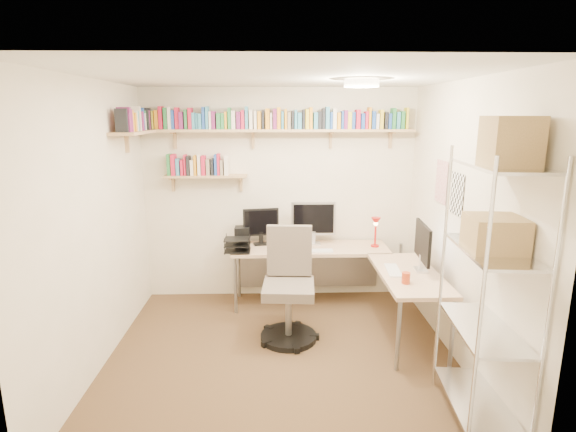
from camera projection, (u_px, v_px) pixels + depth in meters
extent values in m
plane|color=#46301E|center=(281.00, 356.00, 4.19)|extent=(3.20, 3.20, 0.00)
cube|color=beige|center=(279.00, 195.00, 5.37)|extent=(3.20, 0.04, 2.50)
cube|color=beige|center=(95.00, 227.00, 3.86)|extent=(0.04, 3.00, 2.50)
cube|color=beige|center=(462.00, 225.00, 3.95)|extent=(0.04, 3.00, 2.50)
cube|color=beige|center=(285.00, 293.00, 2.45)|extent=(3.20, 0.04, 2.50)
cube|color=white|center=(280.00, 76.00, 3.63)|extent=(3.20, 3.00, 0.04)
cube|color=white|center=(441.00, 182.00, 4.42)|extent=(0.01, 0.30, 0.42)
cube|color=white|center=(457.00, 194.00, 4.04)|extent=(0.01, 0.28, 0.38)
cylinder|color=#FFEAC6|center=(361.00, 83.00, 3.85)|extent=(0.30, 0.30, 0.06)
cube|color=tan|center=(279.00, 130.00, 5.08)|extent=(3.05, 0.25, 0.03)
cube|color=tan|center=(136.00, 132.00, 4.62)|extent=(0.25, 1.00, 0.03)
cube|color=tan|center=(206.00, 176.00, 5.19)|extent=(0.95, 0.20, 0.02)
cube|color=tan|center=(174.00, 137.00, 5.12)|extent=(0.03, 0.20, 0.20)
cube|color=tan|center=(253.00, 136.00, 5.15)|extent=(0.03, 0.20, 0.20)
cube|color=tan|center=(331.00, 136.00, 5.17)|extent=(0.03, 0.20, 0.20)
cube|color=tan|center=(391.00, 136.00, 5.19)|extent=(0.03, 0.20, 0.20)
cube|color=teal|center=(148.00, 119.00, 5.01)|extent=(0.04, 0.13, 0.22)
cube|color=gold|center=(153.00, 120.00, 5.01)|extent=(0.03, 0.12, 0.20)
cube|color=orange|center=(157.00, 120.00, 5.01)|extent=(0.04, 0.13, 0.21)
cube|color=red|center=(161.00, 118.00, 5.01)|extent=(0.04, 0.13, 0.25)
cube|color=#297C3C|center=(166.00, 118.00, 5.01)|extent=(0.04, 0.12, 0.24)
cube|color=silver|center=(170.00, 118.00, 5.01)|extent=(0.03, 0.13, 0.24)
cube|color=#204AA8|center=(173.00, 120.00, 5.02)|extent=(0.03, 0.12, 0.21)
cube|color=red|center=(177.00, 118.00, 5.01)|extent=(0.04, 0.11, 0.24)
cube|color=#751F5C|center=(182.00, 121.00, 5.02)|extent=(0.04, 0.14, 0.19)
cube|color=#297C3C|center=(186.00, 119.00, 5.02)|extent=(0.03, 0.11, 0.22)
cube|color=red|center=(191.00, 119.00, 5.02)|extent=(0.04, 0.13, 0.23)
cube|color=teal|center=(194.00, 121.00, 5.03)|extent=(0.03, 0.14, 0.18)
cube|color=teal|center=(197.00, 121.00, 5.03)|extent=(0.03, 0.11, 0.17)
cube|color=teal|center=(201.00, 121.00, 5.03)|extent=(0.03, 0.15, 0.17)
cube|color=#204AA8|center=(204.00, 118.00, 5.02)|extent=(0.03, 0.13, 0.24)
cube|color=teal|center=(207.00, 118.00, 5.02)|extent=(0.03, 0.14, 0.25)
cube|color=silver|center=(211.00, 120.00, 5.03)|extent=(0.02, 0.14, 0.19)
cube|color=#751F5C|center=(214.00, 120.00, 5.03)|extent=(0.04, 0.13, 0.20)
cube|color=#297C3C|center=(219.00, 121.00, 5.03)|extent=(0.04, 0.15, 0.18)
cube|color=#297C3C|center=(223.00, 121.00, 5.04)|extent=(0.03, 0.14, 0.18)
cube|color=orange|center=(226.00, 120.00, 5.03)|extent=(0.03, 0.11, 0.19)
cube|color=#297C3C|center=(230.00, 118.00, 5.03)|extent=(0.03, 0.13, 0.24)
cube|color=silver|center=(234.00, 120.00, 5.04)|extent=(0.04, 0.11, 0.20)
cube|color=#751F5C|center=(239.00, 120.00, 5.04)|extent=(0.04, 0.12, 0.19)
cube|color=red|center=(243.00, 120.00, 5.04)|extent=(0.04, 0.14, 0.21)
cube|color=teal|center=(247.00, 118.00, 5.03)|extent=(0.03, 0.12, 0.25)
cube|color=silver|center=(251.00, 119.00, 5.04)|extent=(0.04, 0.14, 0.21)
cube|color=silver|center=(255.00, 120.00, 5.04)|extent=(0.03, 0.11, 0.20)
cube|color=orange|center=(259.00, 120.00, 5.04)|extent=(0.04, 0.13, 0.20)
cube|color=black|center=(263.00, 120.00, 5.04)|extent=(0.03, 0.12, 0.21)
cube|color=orange|center=(268.00, 119.00, 5.04)|extent=(0.04, 0.14, 0.23)
cube|color=silver|center=(271.00, 121.00, 5.05)|extent=(0.02, 0.11, 0.18)
cube|color=#751F5C|center=(275.00, 119.00, 5.05)|extent=(0.04, 0.15, 0.22)
cube|color=orange|center=(279.00, 118.00, 5.05)|extent=(0.04, 0.12, 0.24)
cube|color=teal|center=(282.00, 120.00, 5.05)|extent=(0.02, 0.15, 0.19)
cube|color=orange|center=(286.00, 119.00, 5.05)|extent=(0.02, 0.13, 0.22)
cube|color=gray|center=(289.00, 121.00, 5.06)|extent=(0.03, 0.13, 0.18)
cube|color=black|center=(293.00, 120.00, 5.05)|extent=(0.02, 0.14, 0.20)
cube|color=teal|center=(296.00, 119.00, 5.05)|extent=(0.03, 0.11, 0.21)
cube|color=teal|center=(300.00, 121.00, 5.06)|extent=(0.04, 0.12, 0.18)
cube|color=black|center=(303.00, 119.00, 5.06)|extent=(0.03, 0.14, 0.21)
cube|color=gold|center=(307.00, 119.00, 5.06)|extent=(0.04, 0.11, 0.22)
cube|color=orange|center=(311.00, 118.00, 5.06)|extent=(0.03, 0.12, 0.24)
cube|color=teal|center=(315.00, 121.00, 5.06)|extent=(0.04, 0.14, 0.18)
cube|color=black|center=(319.00, 120.00, 5.06)|extent=(0.04, 0.12, 0.20)
cube|color=black|center=(323.00, 119.00, 5.06)|extent=(0.03, 0.13, 0.23)
cube|color=teal|center=(327.00, 118.00, 5.06)|extent=(0.04, 0.13, 0.25)
cube|color=#204AA8|center=(331.00, 121.00, 5.07)|extent=(0.02, 0.15, 0.19)
cube|color=silver|center=(334.00, 119.00, 5.06)|extent=(0.04, 0.14, 0.23)
cube|color=orange|center=(338.00, 121.00, 5.07)|extent=(0.04, 0.13, 0.18)
cube|color=#204AA8|center=(342.00, 120.00, 5.07)|extent=(0.02, 0.15, 0.20)
cube|color=#751F5C|center=(345.00, 120.00, 5.07)|extent=(0.04, 0.15, 0.21)
cube|color=gold|center=(349.00, 120.00, 5.07)|extent=(0.04, 0.14, 0.19)
cube|color=#204AA8|center=(353.00, 121.00, 5.08)|extent=(0.04, 0.12, 0.19)
cube|color=red|center=(357.00, 119.00, 5.07)|extent=(0.04, 0.14, 0.21)
cube|color=#204AA8|center=(362.00, 121.00, 5.08)|extent=(0.04, 0.15, 0.17)
cube|color=red|center=(366.00, 120.00, 5.08)|extent=(0.03, 0.14, 0.20)
cube|color=orange|center=(369.00, 118.00, 5.07)|extent=(0.03, 0.14, 0.24)
cube|color=#204AA8|center=(373.00, 120.00, 5.08)|extent=(0.04, 0.14, 0.20)
cube|color=silver|center=(377.00, 121.00, 5.08)|extent=(0.03, 0.15, 0.17)
cube|color=gold|center=(381.00, 119.00, 5.08)|extent=(0.04, 0.12, 0.21)
cube|color=black|center=(385.00, 121.00, 5.09)|extent=(0.04, 0.14, 0.19)
cube|color=#204AA8|center=(389.00, 121.00, 5.09)|extent=(0.03, 0.12, 0.17)
cube|color=#297C3C|center=(393.00, 119.00, 5.08)|extent=(0.04, 0.14, 0.23)
cube|color=teal|center=(397.00, 120.00, 5.09)|extent=(0.04, 0.11, 0.19)
cube|color=#297C3C|center=(402.00, 120.00, 5.09)|extent=(0.04, 0.11, 0.20)
cube|color=gold|center=(406.00, 118.00, 5.09)|extent=(0.02, 0.13, 0.24)
cube|color=black|center=(121.00, 120.00, 4.17)|extent=(0.11, 0.03, 0.22)
cube|color=#751F5C|center=(123.00, 123.00, 4.21)|extent=(0.14, 0.03, 0.18)
cube|color=#751F5C|center=(124.00, 120.00, 4.25)|extent=(0.13, 0.04, 0.23)
cube|color=#751F5C|center=(126.00, 121.00, 4.29)|extent=(0.13, 0.04, 0.21)
cube|color=orange|center=(127.00, 121.00, 4.34)|extent=(0.12, 0.04, 0.20)
cube|color=orange|center=(129.00, 122.00, 4.40)|extent=(0.14, 0.04, 0.18)
cube|color=silver|center=(131.00, 121.00, 4.44)|extent=(0.14, 0.03, 0.20)
cube|color=teal|center=(132.00, 121.00, 4.47)|extent=(0.15, 0.02, 0.20)
cube|color=gray|center=(133.00, 121.00, 4.50)|extent=(0.14, 0.03, 0.20)
cube|color=silver|center=(134.00, 119.00, 4.54)|extent=(0.14, 0.03, 0.24)
cube|color=silver|center=(135.00, 120.00, 4.58)|extent=(0.12, 0.04, 0.21)
cube|color=#751F5C|center=(137.00, 121.00, 4.63)|extent=(0.14, 0.04, 0.19)
cube|color=gray|center=(138.00, 121.00, 4.67)|extent=(0.12, 0.03, 0.19)
cube|color=#204AA8|center=(139.00, 119.00, 4.70)|extent=(0.12, 0.03, 0.23)
cube|color=silver|center=(140.00, 122.00, 4.75)|extent=(0.12, 0.02, 0.18)
cube|color=#297C3C|center=(141.00, 120.00, 4.77)|extent=(0.11, 0.03, 0.20)
cube|color=black|center=(142.00, 120.00, 4.81)|extent=(0.15, 0.04, 0.21)
cube|color=#751F5C|center=(143.00, 120.00, 4.87)|extent=(0.13, 0.04, 0.21)
cube|color=black|center=(144.00, 119.00, 4.91)|extent=(0.14, 0.03, 0.23)
cube|color=black|center=(146.00, 121.00, 4.95)|extent=(0.13, 0.03, 0.19)
cube|color=#751F5C|center=(147.00, 120.00, 4.99)|extent=(0.12, 0.04, 0.20)
cube|color=#297C3C|center=(170.00, 165.00, 5.15)|extent=(0.04, 0.13, 0.24)
cube|color=red|center=(174.00, 165.00, 5.15)|extent=(0.04, 0.15, 0.24)
cube|color=teal|center=(178.00, 167.00, 5.16)|extent=(0.04, 0.11, 0.19)
cube|color=red|center=(182.00, 167.00, 5.16)|extent=(0.03, 0.11, 0.18)
cube|color=red|center=(185.00, 165.00, 5.16)|extent=(0.02, 0.12, 0.24)
cube|color=black|center=(189.00, 166.00, 5.16)|extent=(0.03, 0.15, 0.22)
cube|color=silver|center=(193.00, 167.00, 5.17)|extent=(0.04, 0.14, 0.18)
cube|color=orange|center=(196.00, 165.00, 5.16)|extent=(0.03, 0.14, 0.23)
cube|color=silver|center=(199.00, 165.00, 5.16)|extent=(0.03, 0.12, 0.24)
cube|color=red|center=(204.00, 165.00, 5.16)|extent=(0.04, 0.12, 0.22)
cube|color=gray|center=(208.00, 167.00, 5.17)|extent=(0.04, 0.13, 0.18)
cube|color=black|center=(213.00, 167.00, 5.17)|extent=(0.03, 0.11, 0.19)
cube|color=#204AA8|center=(216.00, 165.00, 5.17)|extent=(0.03, 0.12, 0.24)
cube|color=red|center=(219.00, 164.00, 5.17)|extent=(0.03, 0.12, 0.25)
cube|color=gray|center=(222.00, 167.00, 5.18)|extent=(0.03, 0.14, 0.18)
cube|color=silver|center=(227.00, 165.00, 5.17)|extent=(0.04, 0.14, 0.23)
cube|color=#D7B08C|center=(310.00, 249.00, 5.20)|extent=(1.79, 0.57, 0.04)
cube|color=#D7B08C|center=(409.00, 274.00, 4.36)|extent=(0.57, 1.23, 0.04)
cylinder|color=gray|center=(235.00, 285.00, 5.02)|extent=(0.04, 0.04, 0.66)
cylinder|color=gray|center=(239.00, 271.00, 5.48)|extent=(0.04, 0.04, 0.66)
cylinder|color=gray|center=(400.00, 269.00, 5.53)|extent=(0.04, 0.04, 0.66)
cylinder|color=gray|center=(398.00, 336.00, 3.88)|extent=(0.04, 0.04, 0.66)
cylinder|color=gray|center=(452.00, 335.00, 3.90)|extent=(0.04, 0.04, 0.66)
cube|color=gray|center=(308.00, 266.00, 5.50)|extent=(1.70, 0.02, 0.52)
cube|color=silver|center=(314.00, 219.00, 5.23)|extent=(0.52, 0.03, 0.40)
cube|color=black|center=(314.00, 219.00, 5.21)|extent=(0.47, 0.00, 0.34)
cube|color=black|center=(261.00, 222.00, 5.22)|extent=(0.42, 0.03, 0.32)
cube|color=black|center=(423.00, 242.00, 4.34)|extent=(0.03, 0.55, 0.36)
cube|color=silver|center=(421.00, 242.00, 4.34)|extent=(0.00, 0.49, 0.31)
cube|color=white|center=(315.00, 251.00, 5.02)|extent=(0.40, 0.12, 0.01)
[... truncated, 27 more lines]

